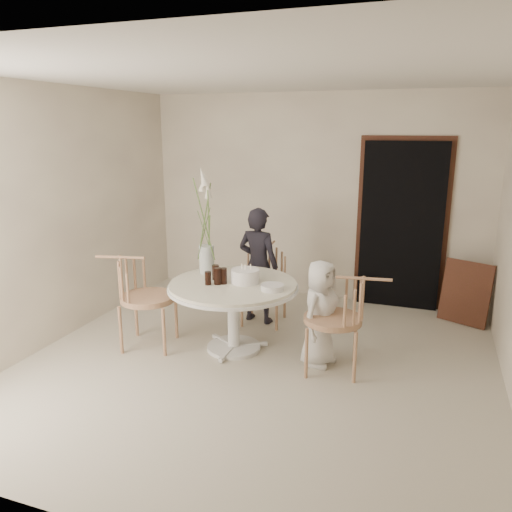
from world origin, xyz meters
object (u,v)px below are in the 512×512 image
(table, at_px, (233,293))
(birthday_cake, at_px, (245,276))
(chair_far, at_px, (267,272))
(boy, at_px, (320,313))
(girl, at_px, (258,266))
(chair_right, at_px, (348,310))
(chair_left, at_px, (135,288))
(flower_vase, at_px, (206,237))

(table, bearing_deg, birthday_cake, 22.93)
(chair_far, height_order, boy, boy)
(boy, bearing_deg, table, 104.63)
(girl, bearing_deg, boy, 146.30)
(chair_right, xyz_separation_m, girl, (-1.21, 0.92, 0.07))
(chair_left, bearing_deg, birthday_cake, -88.33)
(table, height_order, chair_left, chair_left)
(chair_right, xyz_separation_m, birthday_cake, (-1.07, 0.14, 0.18))
(table, distance_m, birthday_cake, 0.22)
(table, height_order, birthday_cake, birthday_cake)
(chair_left, xyz_separation_m, boy, (1.92, 0.23, -0.11))
(girl, bearing_deg, birthday_cake, 108.51)
(table, bearing_deg, chair_left, -166.39)
(chair_right, distance_m, boy, 0.30)
(chair_far, bearing_deg, flower_vase, -125.76)
(flower_vase, bearing_deg, chair_right, -11.36)
(chair_left, distance_m, flower_vase, 0.92)
(table, relative_size, chair_far, 1.47)
(girl, distance_m, flower_vase, 0.84)
(chair_far, relative_size, boy, 0.86)
(chair_left, bearing_deg, chair_right, -98.83)
(chair_right, bearing_deg, chair_far, -140.22)
(boy, bearing_deg, chair_far, 57.68)
(girl, relative_size, birthday_cake, 4.78)
(chair_right, xyz_separation_m, boy, (-0.27, 0.07, -0.09))
(boy, bearing_deg, flower_vase, 94.96)
(chair_far, height_order, flower_vase, flower_vase)
(table, relative_size, birthday_cake, 4.63)
(chair_right, bearing_deg, chair_left, -94.00)
(girl, xyz_separation_m, flower_vase, (-0.38, -0.61, 0.44))
(table, xyz_separation_m, girl, (-0.02, 0.84, 0.07))
(birthday_cake, bearing_deg, chair_right, -7.19)
(chair_far, distance_m, chair_right, 1.53)
(chair_far, distance_m, girl, 0.16)
(chair_right, bearing_deg, birthday_cake, -105.30)
(chair_far, xyz_separation_m, girl, (-0.07, -0.10, 0.10))
(chair_right, bearing_deg, boy, -112.68)
(chair_far, xyz_separation_m, chair_left, (-1.06, -1.18, 0.06))
(chair_right, bearing_deg, table, -102.31)
(table, xyz_separation_m, flower_vase, (-0.40, 0.23, 0.51))
(chair_left, xyz_separation_m, flower_vase, (0.61, 0.48, 0.49))
(girl, height_order, flower_vase, flower_vase)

